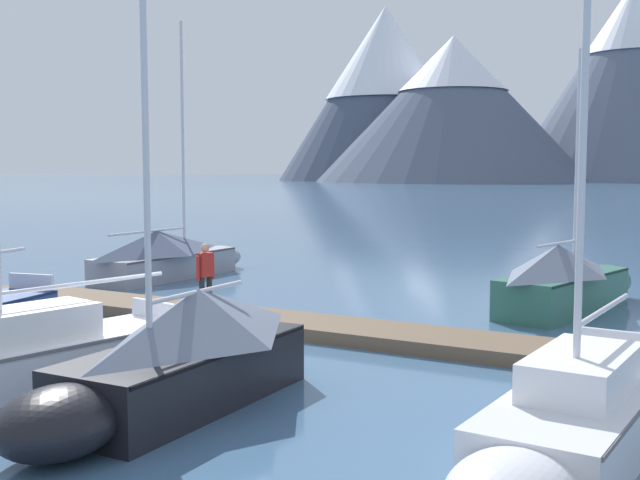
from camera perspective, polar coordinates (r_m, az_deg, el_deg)
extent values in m
plane|color=#426689|center=(15.81, -9.79, -9.05)|extent=(700.00, 700.00, 0.00)
cone|color=#424C60|center=(236.01, 4.71, 10.48)|extent=(62.42, 62.42, 50.54)
cone|color=white|center=(237.37, 4.73, 13.32)|extent=(35.06, 35.06, 27.04)
cone|color=#4C566B|center=(216.57, 9.55, 9.30)|extent=(73.50, 73.50, 38.55)
cone|color=white|center=(217.75, 9.60, 12.45)|extent=(29.36, 29.36, 14.66)
cone|color=slate|center=(236.84, 21.74, 10.69)|extent=(68.22, 68.22, 55.30)
cone|color=white|center=(239.20, 21.88, 14.81)|extent=(26.91, 26.91, 20.78)
cube|color=brown|center=(19.07, -2.67, -6.04)|extent=(20.34, 3.04, 0.30)
cylinder|color=#38383D|center=(18.43, -4.00, -6.55)|extent=(19.44, 1.37, 0.24)
cylinder|color=#38383D|center=(19.74, -1.44, -5.74)|extent=(19.44, 1.37, 0.24)
cube|color=black|center=(25.81, -21.95, -3.44)|extent=(0.27, 1.95, 0.27)
cube|color=#93939E|center=(28.26, -11.09, -1.82)|extent=(2.17, 5.92, 0.89)
ellipsoid|color=#93939E|center=(30.72, -7.20, -1.20)|extent=(1.63, 1.67, 0.85)
cube|color=#424247|center=(28.21, -11.10, -1.00)|extent=(2.20, 5.81, 0.06)
cylinder|color=silver|center=(28.85, -9.89, 7.33)|extent=(0.10, 0.10, 8.14)
cylinder|color=silver|center=(27.50, -12.28, 0.62)|extent=(0.31, 3.75, 0.08)
pyramid|color=#4C5670|center=(27.84, -11.71, -0.17)|extent=(2.34, 4.78, 0.81)
cube|color=silver|center=(19.85, -20.13, -2.83)|extent=(1.21, 0.27, 0.36)
cube|color=white|center=(15.14, -20.24, -8.40)|extent=(2.98, 6.03, 0.80)
cube|color=slate|center=(15.06, -20.28, -7.06)|extent=(2.99, 5.92, 0.06)
cylinder|color=silver|center=(15.52, -16.47, -2.99)|extent=(0.91, 3.41, 0.08)
cube|color=white|center=(14.92, -20.81, -5.83)|extent=(1.74, 2.81, 0.62)
cube|color=silver|center=(16.56, -11.77, -4.97)|extent=(1.46, 0.45, 0.36)
cube|color=black|center=(13.25, -9.67, -9.61)|extent=(1.95, 4.77, 1.02)
ellipsoid|color=black|center=(11.35, -18.28, -12.37)|extent=(1.58, 2.00, 0.96)
cube|color=black|center=(13.14, -9.70, -7.64)|extent=(1.98, 4.68, 0.06)
cylinder|color=silver|center=(12.15, -12.48, 6.92)|extent=(0.10, 0.10, 6.51)
cylinder|color=silver|center=(13.26, -8.78, -3.72)|extent=(0.17, 2.46, 0.08)
pyramid|color=slate|center=(13.31, -8.79, -5.34)|extent=(2.16, 3.84, 0.88)
cube|color=#336B56|center=(22.20, 17.14, -3.67)|extent=(2.89, 5.16, 1.05)
ellipsoid|color=#336B56|center=(24.75, 19.86, -2.85)|extent=(1.87, 2.30, 1.00)
cube|color=#163027|center=(22.13, 17.18, -2.43)|extent=(2.90, 5.07, 0.06)
cylinder|color=silver|center=(22.53, 18.08, 5.43)|extent=(0.10, 0.10, 5.99)
cylinder|color=silver|center=(21.61, 16.72, -0.26)|extent=(0.67, 2.16, 0.08)
pyramid|color=slate|center=(21.75, 16.80, -1.38)|extent=(2.87, 4.28, 0.80)
cube|color=silver|center=(11.64, 18.47, -12.25)|extent=(2.22, 5.21, 0.89)
cube|color=slate|center=(11.52, 18.53, -10.34)|extent=(2.24, 5.11, 0.06)
cylinder|color=silver|center=(10.68, 18.42, 5.25)|extent=(0.10, 0.10, 6.11)
cylinder|color=silver|center=(12.27, 19.85, -4.73)|extent=(0.42, 2.90, 0.08)
cube|color=white|center=(11.33, 18.42, -9.02)|extent=(1.40, 2.39, 0.52)
cube|color=silver|center=(13.79, 21.12, -6.91)|extent=(1.48, 0.27, 0.36)
cylinder|color=#232328|center=(19.98, -8.53, -3.88)|extent=(0.14, 0.14, 0.86)
cylinder|color=#232328|center=(20.16, -7.99, -3.80)|extent=(0.14, 0.14, 0.86)
cube|color=#B22823|center=(19.97, -8.29, -1.77)|extent=(0.29, 0.42, 0.60)
sphere|color=tan|center=(19.92, -8.30, -0.57)|extent=(0.22, 0.22, 0.22)
cylinder|color=#B22823|center=(19.81, -8.81, -2.04)|extent=(0.09, 0.09, 0.62)
cylinder|color=#B22823|center=(20.15, -7.77, -1.90)|extent=(0.09, 0.09, 0.62)
sphere|color=yellow|center=(18.39, -11.47, -6.25)|extent=(0.50, 0.50, 0.50)
cylinder|color=#262628|center=(18.33, -11.48, -5.36)|extent=(0.06, 0.06, 0.08)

